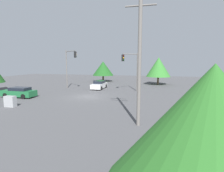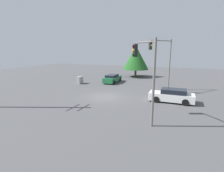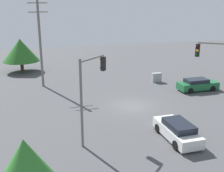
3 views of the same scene
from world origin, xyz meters
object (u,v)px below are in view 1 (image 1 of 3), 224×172
sedan_white (99,85)px  electrical_cabinet (10,101)px  traffic_signal_cross (132,65)px  sedan_green (19,92)px  traffic_signal_main (70,63)px

sedan_white → electrical_cabinet: (-5.32, -14.86, -0.11)m
electrical_cabinet → traffic_signal_cross: bearing=48.8°
sedan_green → traffic_signal_main: (3.41, 8.55, 4.05)m
sedan_white → traffic_signal_main: size_ratio=0.67×
sedan_green → traffic_signal_cross: size_ratio=0.74×
traffic_signal_main → electrical_cabinet: 13.83m
traffic_signal_cross → traffic_signal_main: bearing=-43.3°
sedan_green → traffic_signal_cross: bearing=-59.7°
sedan_green → electrical_cabinet: (3.03, -4.63, -0.09)m
sedan_green → traffic_signal_main: 10.06m
traffic_signal_main → electrical_cabinet: (-0.39, -13.19, -4.14)m
traffic_signal_cross → electrical_cabinet: size_ratio=5.34×
sedan_green → sedan_white: sedan_white is taller
traffic_signal_main → sedan_green: bearing=-73.9°
sedan_white → traffic_signal_main: bearing=18.7°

